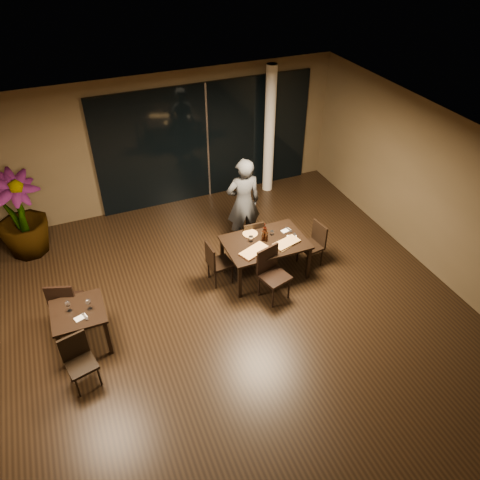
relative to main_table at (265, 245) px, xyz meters
name	(u,v)px	position (x,y,z in m)	size (l,w,h in m)	color
ground	(231,315)	(-1.00, -0.80, -0.68)	(8.00, 8.00, 0.00)	black
wall_back	(162,142)	(-1.00, 3.25, 0.82)	(8.00, 0.10, 3.00)	#4E4029
wall_right	(439,194)	(3.05, -0.80, 0.82)	(0.10, 8.00, 3.00)	#4E4029
ceiling	(229,157)	(-1.00, -0.80, 2.34)	(8.00, 8.00, 0.04)	silver
window_panel	(207,142)	(0.00, 3.16, 0.67)	(5.00, 0.06, 2.70)	black
column	(269,131)	(1.40, 2.85, 0.82)	(0.24, 0.24, 3.00)	white
main_table	(265,245)	(0.00, 0.00, 0.00)	(1.50, 1.00, 0.75)	black
side_table	(79,317)	(-3.40, -0.50, -0.05)	(0.80, 0.80, 0.75)	black
chair_main_far	(252,237)	(-0.03, 0.54, -0.19)	(0.42, 0.42, 0.87)	black
chair_main_near	(271,271)	(-0.15, -0.58, -0.12)	(0.57, 0.57, 0.99)	black
chair_main_left	(216,261)	(-0.93, 0.11, -0.19)	(0.43, 0.43, 0.87)	black
chair_main_right	(314,242)	(1.01, -0.07, -0.18)	(0.46, 0.46, 0.88)	black
chair_side_far	(65,301)	(-3.58, 0.03, -0.14)	(0.56, 0.56, 0.96)	black
chair_side_near	(78,358)	(-3.52, -1.19, -0.19)	(0.49, 0.49, 0.87)	black
diner	(243,203)	(0.02, 1.09, 0.28)	(0.64, 0.43, 1.90)	#2F3134
potted_plant	(20,215)	(-4.10, 2.42, 0.20)	(0.95, 0.95, 1.75)	#1D4617
pizza_board_left	(254,252)	(-0.31, -0.20, 0.08)	(0.55, 0.28, 0.01)	#412414
pizza_board_right	(286,243)	(0.33, -0.21, 0.08)	(0.51, 0.26, 0.01)	#402B14
oblong_pizza_left	(254,251)	(-0.31, -0.20, 0.10)	(0.52, 0.24, 0.02)	#6D0C09
oblong_pizza_right	(287,243)	(0.33, -0.21, 0.10)	(0.48, 0.22, 0.02)	maroon
round_pizza	(250,234)	(-0.17, 0.31, 0.08)	(0.27, 0.27, 0.01)	#B33613
bottle_a	(263,234)	(-0.02, 0.05, 0.21)	(0.06, 0.06, 0.28)	black
bottle_b	(266,235)	(0.02, 0.01, 0.21)	(0.06, 0.06, 0.27)	black
bottle_c	(265,231)	(0.04, 0.12, 0.23)	(0.07, 0.07, 0.31)	black
tumbler_left	(251,239)	(-0.24, 0.12, 0.12)	(0.08, 0.08, 0.10)	white
tumbler_right	(272,233)	(0.20, 0.15, 0.12)	(0.07, 0.07, 0.08)	white
napkin_near	(292,237)	(0.51, -0.07, 0.08)	(0.18, 0.10, 0.01)	white
napkin_far	(286,231)	(0.50, 0.15, 0.08)	(0.18, 0.10, 0.01)	white
wine_glass_a	(68,306)	(-3.51, -0.45, 0.17)	(0.08, 0.08, 0.19)	white
wine_glass_b	(89,304)	(-3.22, -0.53, 0.17)	(0.08, 0.08, 0.19)	white
side_napkin	(81,318)	(-3.37, -0.68, 0.08)	(0.18, 0.11, 0.01)	white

